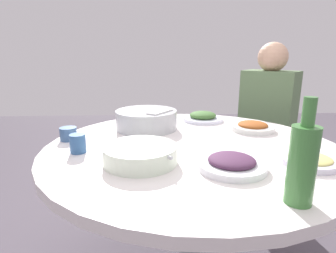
{
  "coord_description": "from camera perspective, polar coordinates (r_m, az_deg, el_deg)",
  "views": [
    {
      "loc": [
        -1.11,
        0.16,
        1.12
      ],
      "look_at": [
        0.02,
        0.1,
        0.82
      ],
      "focal_mm": 29.74,
      "sensor_mm": 36.0,
      "label": 1
    }
  ],
  "objects": [
    {
      "name": "round_dining_table",
      "position": [
        1.21,
        4.94,
        -7.37
      ],
      "size": [
        1.23,
        1.23,
        0.75
      ],
      "color": "#99999E",
      "rests_on": "ground"
    },
    {
      "name": "rice_bowl",
      "position": [
        1.42,
        -4.42,
        1.51
      ],
      "size": [
        0.31,
        0.31,
        0.11
      ],
      "color": "#B2B5BA",
      "rests_on": "round_dining_table"
    },
    {
      "name": "soup_bowl",
      "position": [
        0.99,
        -5.69,
        -5.77
      ],
      "size": [
        0.26,
        0.26,
        0.06
      ],
      "color": "white",
      "rests_on": "round_dining_table"
    },
    {
      "name": "dish_eggplant",
      "position": [
        0.96,
        12.92,
        -7.35
      ],
      "size": [
        0.23,
        0.23,
        0.05
      ],
      "color": "white",
      "rests_on": "round_dining_table"
    },
    {
      "name": "dish_stirfry",
      "position": [
        1.45,
        16.96,
        -0.04
      ],
      "size": [
        0.21,
        0.21,
        0.05
      ],
      "color": "silver",
      "rests_on": "round_dining_table"
    },
    {
      "name": "dish_noodles",
      "position": [
        1.09,
        27.03,
        -6.16
      ],
      "size": [
        0.19,
        0.19,
        0.03
      ],
      "color": "silver",
      "rests_on": "round_dining_table"
    },
    {
      "name": "dish_greens",
      "position": [
        1.61,
        7.15,
        1.93
      ],
      "size": [
        0.23,
        0.23,
        0.05
      ],
      "color": "silver",
      "rests_on": "round_dining_table"
    },
    {
      "name": "green_bottle",
      "position": [
        0.77,
        25.84,
        -6.65
      ],
      "size": [
        0.07,
        0.07,
        0.28
      ],
      "color": "#3F7C3A",
      "rests_on": "round_dining_table"
    },
    {
      "name": "tea_cup_near",
      "position": [
        1.13,
        -17.99,
        -3.33
      ],
      "size": [
        0.06,
        0.06,
        0.07
      ],
      "primitive_type": "cylinder",
      "color": "#30598F",
      "rests_on": "round_dining_table"
    },
    {
      "name": "tea_cup_far",
      "position": [
        1.31,
        -19.74,
        -1.42
      ],
      "size": [
        0.07,
        0.07,
        0.06
      ],
      "primitive_type": "cylinder",
      "color": "#3B5E8C",
      "rests_on": "round_dining_table"
    },
    {
      "name": "stool_for_diner_left",
      "position": [
        2.16,
        18.56,
        -10.77
      ],
      "size": [
        0.34,
        0.34,
        0.43
      ],
      "primitive_type": "cylinder",
      "color": "brown",
      "rests_on": "ground"
    },
    {
      "name": "diner_left",
      "position": [
        2.0,
        19.8,
        3.2
      ],
      "size": [
        0.47,
        0.46,
        0.76
      ],
      "color": "#2D333D",
      "rests_on": "stool_for_diner_left"
    }
  ]
}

